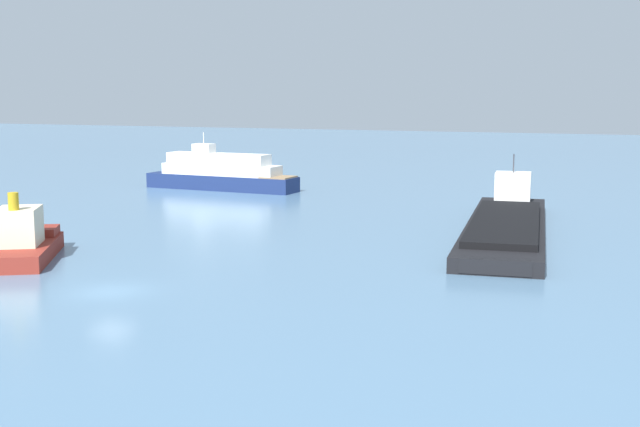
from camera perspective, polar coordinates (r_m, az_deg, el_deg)
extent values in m
plane|color=slate|center=(49.66, -14.45, -5.33)|extent=(400.00, 400.00, 0.00)
cube|color=maroon|center=(60.66, -20.20, -2.54)|extent=(8.61, 10.67, 1.14)
cube|color=maroon|center=(63.84, -19.62, -1.19)|extent=(4.69, 4.30, 0.60)
cube|color=beige|center=(60.06, -20.35, -0.84)|extent=(4.12, 4.37, 2.60)
cylinder|color=gold|center=(58.65, -20.68, 0.80)|extent=(0.70, 0.70, 1.20)
cylinder|color=black|center=(65.50, -19.32, -1.61)|extent=(0.76, 0.61, 0.70)
cube|color=navy|center=(98.67, -6.91, 2.19)|extent=(19.42, 4.72, 1.76)
cube|color=white|center=(98.52, -6.93, 3.07)|extent=(15.16, 3.94, 1.30)
cube|color=white|center=(98.61, -7.14, 3.83)|extent=(13.22, 3.40, 1.30)
cube|color=white|center=(99.59, -8.14, 4.55)|extent=(2.48, 1.80, 1.10)
cube|color=#937551|center=(94.79, -2.95, 2.56)|extent=(3.63, 3.54, 0.16)
cylinder|color=silver|center=(99.52, -8.16, 5.27)|extent=(0.10, 0.10, 1.40)
cube|color=black|center=(68.51, 12.89, -1.04)|extent=(9.64, 32.12, 1.07)
cube|color=black|center=(66.90, 12.86, -0.58)|extent=(7.66, 22.59, 0.50)
cube|color=white|center=(81.73, 13.35, 1.83)|extent=(3.71, 3.56, 2.80)
cylinder|color=#333338|center=(81.50, 13.40, 3.44)|extent=(0.12, 0.12, 1.80)
cube|color=black|center=(53.36, 12.18, -3.65)|extent=(4.67, 1.41, 0.96)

